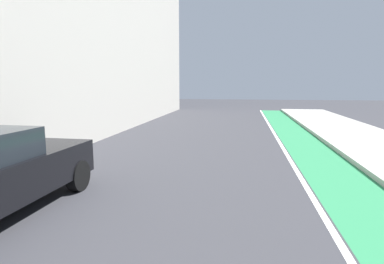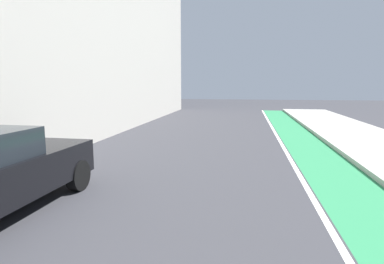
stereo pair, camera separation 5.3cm
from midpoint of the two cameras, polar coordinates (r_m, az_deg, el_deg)
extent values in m
plane|color=#38383D|center=(8.88, 1.62, -6.33)|extent=(78.34, 78.34, 0.00)
cube|color=#2D8451|center=(10.98, 21.54, -4.02)|extent=(1.60, 35.61, 0.00)
cube|color=white|center=(10.83, 16.87, -3.96)|extent=(0.12, 35.61, 0.00)
cylinder|color=black|center=(8.37, -29.83, -6.08)|extent=(0.24, 0.67, 0.66)
cylinder|color=black|center=(7.36, -19.42, -7.31)|extent=(0.24, 0.67, 0.66)
camera|label=1|loc=(0.03, -89.79, 0.03)|focal=29.93mm
camera|label=2|loc=(0.03, 90.21, -0.03)|focal=29.93mm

